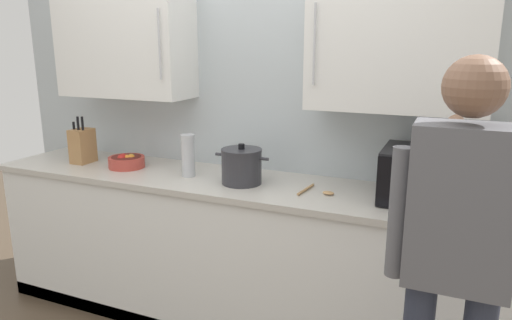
# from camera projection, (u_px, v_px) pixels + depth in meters

# --- Properties ---
(back_wall_tiled) EXTENTS (3.67, 0.44, 2.82)m
(back_wall_tiled) POSITION_uv_depth(u_px,v_px,m) (256.00, 81.00, 2.87)
(back_wall_tiled) COLOR #B2BCC1
(back_wall_tiled) RESTS_ON ground_plane
(counter_unit) EXTENTS (3.20, 0.62, 0.94)m
(counter_unit) POSITION_uv_depth(u_px,v_px,m) (237.00, 254.00, 2.85)
(counter_unit) COLOR white
(counter_unit) RESTS_ON ground_plane
(microwave_oven) EXTENTS (0.56, 0.39, 0.27)m
(microwave_oven) POSITION_uv_depth(u_px,v_px,m) (435.00, 177.00, 2.32)
(microwave_oven) COLOR black
(microwave_oven) RESTS_ON counter_unit
(thermos_flask) EXTENTS (0.08, 0.08, 0.25)m
(thermos_flask) POSITION_uv_depth(u_px,v_px,m) (188.00, 155.00, 2.80)
(thermos_flask) COLOR #B7BABF
(thermos_flask) RESTS_ON counter_unit
(stock_pot) EXTENTS (0.33, 0.23, 0.23)m
(stock_pot) POSITION_uv_depth(u_px,v_px,m) (242.00, 166.00, 2.67)
(stock_pot) COLOR #2D2D33
(stock_pot) RESTS_ON counter_unit
(knife_block) EXTENTS (0.11, 0.15, 0.32)m
(knife_block) POSITION_uv_depth(u_px,v_px,m) (82.00, 146.00, 3.13)
(knife_block) COLOR #A37547
(knife_block) RESTS_ON counter_unit
(wooden_spoon) EXTENTS (0.18, 0.20, 0.02)m
(wooden_spoon) POSITION_uv_depth(u_px,v_px,m) (318.00, 191.00, 2.51)
(wooden_spoon) COLOR tan
(wooden_spoon) RESTS_ON counter_unit
(fruit_bowl) EXTENTS (0.23, 0.23, 0.09)m
(fruit_bowl) POSITION_uv_depth(u_px,v_px,m) (127.00, 161.00, 3.02)
(fruit_bowl) COLOR #AD3D33
(fruit_bowl) RESTS_ON counter_unit
(person_figure) EXTENTS (0.44, 0.58, 1.68)m
(person_figure) POSITION_uv_depth(u_px,v_px,m) (455.00, 254.00, 1.62)
(person_figure) COLOR #282D3D
(person_figure) RESTS_ON ground_plane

